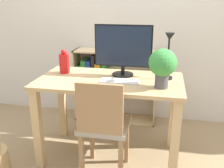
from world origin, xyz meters
name	(u,v)px	position (x,y,z in m)	size (l,w,h in m)	color
ground_plane	(110,155)	(0.00, 0.00, 0.00)	(10.00, 10.00, 0.00)	#997F5B
wall_back	(127,11)	(0.00, 0.97, 1.30)	(8.00, 0.05, 2.60)	silver
desk	(110,95)	(0.00, 0.00, 0.62)	(1.27, 0.69, 0.77)	tan
monitor	(123,48)	(0.09, 0.15, 1.03)	(0.52, 0.20, 0.46)	black
keyboard	(120,81)	(0.10, -0.06, 0.78)	(0.33, 0.14, 0.02)	silver
vase	(64,63)	(-0.47, 0.12, 0.87)	(0.10, 0.10, 0.23)	red
desk_lamp	(169,52)	(0.49, 0.06, 1.03)	(0.10, 0.19, 0.42)	black
potted_plant	(163,65)	(0.45, -0.14, 0.96)	(0.22, 0.22, 0.32)	#4C4C51
chair	(103,124)	(0.01, -0.30, 0.48)	(0.40, 0.40, 0.87)	#9E937F
bookshelf	(101,84)	(-0.28, 0.80, 0.45)	(0.98, 0.28, 0.87)	#D8BC8C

